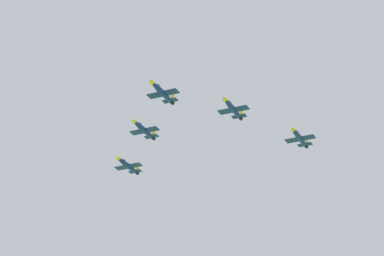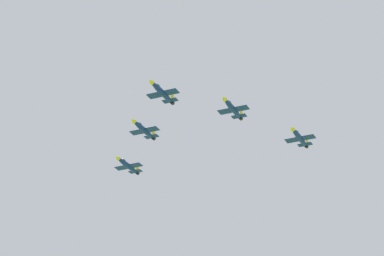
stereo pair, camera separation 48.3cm
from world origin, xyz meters
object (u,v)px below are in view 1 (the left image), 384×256
jet_right_outer (128,165)px  jet_right_wingman (144,129)px  jet_left_outer (299,138)px  jet_left_wingman (233,108)px  jet_lead (162,92)px

jet_right_outer → jet_right_wingman: bearing=40.9°
jet_right_wingman → jet_left_outer: size_ratio=1.00×
jet_left_wingman → jet_left_outer: bearing=138.7°
jet_lead → jet_right_outer: bearing=-139.8°
jet_left_outer → jet_lead: bearing=-40.1°
jet_left_wingman → jet_right_outer: bearing=-112.4°
jet_lead → jet_left_outer: size_ratio=1.01×
jet_lead → jet_right_wingman: 22.82m
jet_right_wingman → jet_left_outer: 47.71m
jet_lead → jet_right_wingman: bearing=-139.8°
jet_lead → jet_right_outer: 45.73m
jet_left_wingman → jet_left_outer: size_ratio=1.01×
jet_left_wingman → jet_right_outer: (-25.59, -40.08, -3.55)m
jet_lead → jet_left_wingman: jet_lead is taller
jet_lead → jet_right_outer: (-39.77, -22.25, -3.75)m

